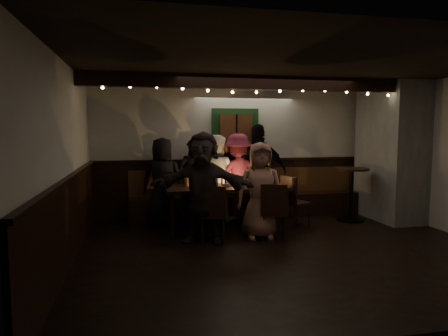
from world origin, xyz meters
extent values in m
cube|color=black|center=(0.00, 0.00, -0.01)|extent=(6.00, 5.00, 0.01)
cube|color=black|center=(0.00, 0.00, 2.60)|extent=(6.00, 5.00, 0.01)
cube|color=beige|center=(0.00, 2.50, 1.30)|extent=(6.00, 0.01, 2.60)
cube|color=beige|center=(-3.00, 0.00, 1.30)|extent=(0.01, 5.00, 2.60)
cube|color=black|center=(0.00, 2.48, 0.55)|extent=(6.00, 0.05, 1.10)
cube|color=black|center=(-2.98, 0.00, 0.55)|extent=(0.05, 5.00, 1.10)
cube|color=#616160|center=(2.65, 1.50, 1.30)|extent=(0.70, 1.40, 2.60)
cube|color=black|center=(0.00, 2.23, 0.23)|extent=(4.60, 0.45, 0.45)
cube|color=#532A13|center=(0.00, 2.41, 0.70)|extent=(4.60, 0.06, 0.50)
cube|color=#163D1B|center=(-0.20, 2.44, 1.65)|extent=(0.95, 0.04, 1.00)
cube|color=#532A13|center=(-0.20, 2.38, 1.65)|extent=(0.64, 0.12, 0.76)
cube|color=black|center=(0.00, 1.00, 2.49)|extent=(6.00, 0.16, 0.22)
sphere|color=#FFE599|center=(-2.60, 0.98, 2.36)|extent=(0.04, 0.04, 0.04)
sphere|color=#FFE599|center=(-2.20, 0.98, 2.38)|extent=(0.04, 0.04, 0.04)
sphere|color=#FFE599|center=(-1.80, 0.98, 2.39)|extent=(0.04, 0.04, 0.04)
sphere|color=#FFE599|center=(-1.40, 0.98, 2.37)|extent=(0.04, 0.04, 0.04)
sphere|color=#FFE599|center=(-1.00, 0.98, 2.35)|extent=(0.04, 0.04, 0.04)
sphere|color=#FFE599|center=(-0.60, 0.98, 2.33)|extent=(0.04, 0.04, 0.04)
sphere|color=#FFE599|center=(-0.20, 0.98, 2.34)|extent=(0.04, 0.04, 0.04)
sphere|color=#FFE599|center=(0.20, 0.98, 2.36)|extent=(0.04, 0.04, 0.04)
sphere|color=#FFE599|center=(0.60, 0.98, 2.38)|extent=(0.04, 0.04, 0.04)
sphere|color=#FFE599|center=(1.00, 0.98, 2.39)|extent=(0.04, 0.04, 0.04)
sphere|color=#FFE599|center=(1.40, 0.98, 2.37)|extent=(0.04, 0.04, 0.04)
sphere|color=#FFE599|center=(1.80, 0.98, 2.35)|extent=(0.04, 0.04, 0.04)
sphere|color=#FFE599|center=(2.20, 0.98, 2.33)|extent=(0.04, 0.04, 0.04)
sphere|color=#FFE599|center=(2.60, 0.98, 2.34)|extent=(0.04, 0.04, 0.04)
cube|color=black|center=(-0.61, 1.40, 0.72)|extent=(2.11, 0.90, 0.06)
cylinder|color=black|center=(-1.58, 1.03, 0.35)|extent=(0.07, 0.07, 0.69)
cylinder|color=black|center=(-1.58, 1.77, 0.35)|extent=(0.07, 0.07, 0.69)
cylinder|color=black|center=(0.37, 1.03, 0.35)|extent=(0.07, 0.07, 0.69)
cylinder|color=black|center=(0.37, 1.77, 0.35)|extent=(0.07, 0.07, 0.69)
cylinder|color=#BF7226|center=(-1.29, 1.52, 0.82)|extent=(0.07, 0.07, 0.14)
cylinder|color=#BF7226|center=(-1.04, 1.16, 0.82)|extent=(0.07, 0.07, 0.14)
cylinder|color=silver|center=(-0.64, 1.56, 0.82)|extent=(0.07, 0.07, 0.14)
cylinder|color=#BF7226|center=(-0.35, 1.33, 0.82)|extent=(0.07, 0.07, 0.14)
cylinder|color=silver|center=(0.00, 1.62, 0.82)|extent=(0.07, 0.07, 0.14)
cylinder|color=#BF7226|center=(0.24, 1.19, 0.82)|extent=(0.07, 0.07, 0.14)
cylinder|color=white|center=(-1.10, 1.10, 0.76)|extent=(0.26, 0.26, 0.02)
cube|color=#B2B2B7|center=(-0.61, 1.35, 0.78)|extent=(0.16, 0.10, 0.05)
cylinder|color=#990C0C|center=(-0.64, 1.35, 0.83)|extent=(0.04, 0.04, 0.16)
cylinder|color=gold|center=(-0.58, 1.35, 0.83)|extent=(0.04, 0.04, 0.16)
cylinder|color=silver|center=(-0.39, 1.45, 0.79)|extent=(0.05, 0.05, 0.08)
sphere|color=#FFB24C|center=(-0.39, 1.45, 0.85)|extent=(0.03, 0.03, 0.03)
cube|color=black|center=(-0.98, 0.68, 0.41)|extent=(0.48, 0.48, 0.04)
cube|color=black|center=(-1.02, 0.50, 0.65)|extent=(0.40, 0.12, 0.46)
cylinder|color=black|center=(-0.79, 0.80, 0.19)|extent=(0.03, 0.03, 0.39)
cylinder|color=black|center=(-0.86, 0.48, 0.19)|extent=(0.03, 0.03, 0.39)
cylinder|color=black|center=(-1.10, 0.87, 0.19)|extent=(0.03, 0.03, 0.39)
cylinder|color=black|center=(-1.17, 0.55, 0.19)|extent=(0.03, 0.03, 0.39)
cube|color=black|center=(0.00, 0.62, 0.41)|extent=(0.52, 0.52, 0.04)
cube|color=black|center=(-0.06, 0.45, 0.66)|extent=(0.39, 0.17, 0.46)
cylinder|color=black|center=(0.21, 0.72, 0.20)|extent=(0.03, 0.03, 0.39)
cylinder|color=black|center=(0.10, 0.41, 0.20)|extent=(0.03, 0.03, 0.39)
cylinder|color=black|center=(-0.10, 0.83, 0.20)|extent=(0.03, 0.03, 0.39)
cylinder|color=black|center=(-0.21, 0.52, 0.20)|extent=(0.03, 0.03, 0.39)
cube|color=black|center=(0.66, 1.31, 0.42)|extent=(0.53, 0.53, 0.04)
cube|color=black|center=(0.48, 1.25, 0.68)|extent=(0.18, 0.40, 0.47)
cylinder|color=black|center=(0.87, 1.22, 0.20)|extent=(0.04, 0.04, 0.40)
cylinder|color=black|center=(0.56, 1.10, 0.20)|extent=(0.04, 0.04, 0.40)
cylinder|color=black|center=(0.76, 1.53, 0.20)|extent=(0.04, 0.04, 0.40)
cylinder|color=black|center=(0.44, 1.41, 0.20)|extent=(0.04, 0.04, 0.40)
cylinder|color=black|center=(1.85, 1.51, 0.01)|extent=(0.51, 0.51, 0.03)
cylinder|color=black|center=(1.85, 1.51, 0.49)|extent=(0.07, 0.07, 0.99)
cylinder|color=black|center=(1.85, 1.51, 0.99)|extent=(0.63, 0.63, 0.04)
imported|color=black|center=(-1.67, 2.02, 0.80)|extent=(0.88, 0.68, 1.59)
imported|color=black|center=(-1.09, 2.07, 0.78)|extent=(0.61, 0.44, 1.57)
imported|color=white|center=(-0.67, 2.12, 0.82)|extent=(0.98, 0.89, 1.63)
imported|color=maroon|center=(-0.22, 2.11, 0.83)|extent=(1.15, 0.76, 1.66)
imported|color=black|center=(0.18, 2.05, 0.92)|extent=(1.13, 0.57, 1.84)
imported|color=#2C2423|center=(-1.14, 0.65, 0.85)|extent=(1.66, 1.04, 1.71)
imported|color=#A27160|center=(-0.21, 0.70, 0.77)|extent=(0.80, 0.57, 1.54)
camera|label=1|loc=(-2.08, -5.33, 1.74)|focal=32.00mm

